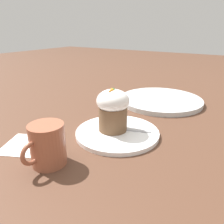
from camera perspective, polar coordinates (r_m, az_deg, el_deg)
ground_plane at (r=0.56m, az=1.40°, el=-5.90°), size 4.00×4.00×0.00m
dessert_plate at (r=0.56m, az=1.40°, el=-5.42°), size 0.21×0.21×0.01m
carrot_cake at (r=0.54m, az=-0.00°, el=0.64°), size 0.08×0.08×0.11m
spoon at (r=0.56m, az=2.80°, el=-4.38°), size 0.05×0.10×0.01m
coffee_cup at (r=0.45m, az=-16.57°, el=-8.21°), size 0.10×0.07×0.09m
side_plate at (r=0.82m, az=12.52°, el=3.07°), size 0.30×0.30×0.02m
paper_napkin at (r=0.56m, az=-22.07°, el=-7.86°), size 0.13×0.12×0.00m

